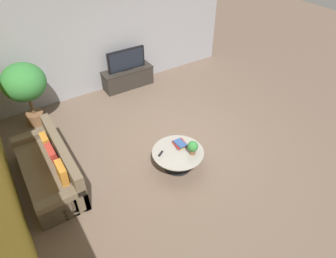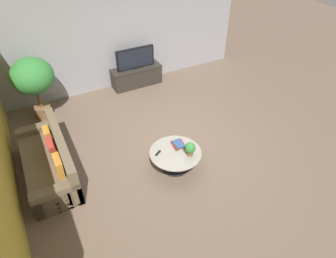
% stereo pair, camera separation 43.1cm
% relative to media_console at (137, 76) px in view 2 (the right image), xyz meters
% --- Properties ---
extents(ground_plane, '(24.00, 24.00, 0.00)m').
position_rel_media_console_xyz_m(ground_plane, '(-0.37, -2.94, -0.28)').
color(ground_plane, brown).
extents(back_wall_stone, '(7.40, 0.12, 3.00)m').
position_rel_media_console_xyz_m(back_wall_stone, '(-0.37, 0.32, 1.22)').
color(back_wall_stone, '#939399').
rests_on(back_wall_stone, ground).
extents(media_console, '(1.45, 0.50, 0.55)m').
position_rel_media_console_xyz_m(media_console, '(0.00, 0.00, 0.00)').
color(media_console, '#2D2823').
rests_on(media_console, ground).
extents(television, '(1.10, 0.13, 0.59)m').
position_rel_media_console_xyz_m(television, '(0.00, -0.00, 0.55)').
color(television, black).
rests_on(television, media_console).
extents(coffee_table, '(1.04, 1.04, 0.41)m').
position_rel_media_console_xyz_m(coffee_table, '(-0.63, -3.48, 0.01)').
color(coffee_table, black).
rests_on(coffee_table, ground).
extents(couch_by_wall, '(0.84, 2.14, 0.84)m').
position_rel_media_console_xyz_m(couch_by_wall, '(-2.90, -2.47, 0.01)').
color(couch_by_wall, brown).
rests_on(couch_by_wall, ground).
extents(potted_palm_tall, '(0.97, 0.97, 1.57)m').
position_rel_media_console_xyz_m(potted_palm_tall, '(-2.70, -0.38, 0.80)').
color(potted_palm_tall, brown).
rests_on(potted_palm_tall, ground).
extents(potted_plant_tabletop, '(0.21, 0.21, 0.29)m').
position_rel_media_console_xyz_m(potted_plant_tabletop, '(-0.42, -3.67, 0.29)').
color(potted_plant_tabletop, brown).
rests_on(potted_plant_tabletop, coffee_table).
extents(book_stack, '(0.26, 0.30, 0.08)m').
position_rel_media_console_xyz_m(book_stack, '(-0.49, -3.34, 0.17)').
color(book_stack, gold).
rests_on(book_stack, coffee_table).
extents(remote_black, '(0.16, 0.12, 0.02)m').
position_rel_media_console_xyz_m(remote_black, '(-0.95, -3.35, 0.14)').
color(remote_black, black).
rests_on(remote_black, coffee_table).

